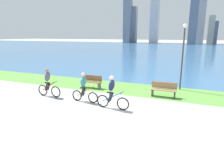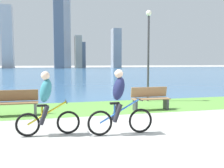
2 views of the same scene
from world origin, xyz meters
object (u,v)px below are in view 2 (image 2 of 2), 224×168
at_px(bench_near_path, 150,99).
at_px(lamppost_tall, 148,43).
at_px(cyclist_lead, 119,102).
at_px(cyclist_trailing, 46,103).
at_px(bench_far_along_path, 16,103).

xyz_separation_m(bench_near_path, lamppost_tall, (0.78, 2.16, 2.35)).
bearing_deg(lamppost_tall, cyclist_lead, -119.46).
relative_size(cyclist_trailing, lamppost_tall, 0.38).
height_order(bench_near_path, bench_far_along_path, same).
height_order(cyclist_lead, lamppost_tall, lamppost_tall).
bearing_deg(cyclist_trailing, lamppost_tall, 45.25).
bearing_deg(cyclist_lead, bench_near_path, 54.58).
bearing_deg(lamppost_tall, cyclist_trailing, -134.75).
relative_size(cyclist_lead, bench_far_along_path, 1.17).
distance_m(bench_near_path, lamppost_tall, 3.28).
distance_m(cyclist_trailing, bench_far_along_path, 3.00).
xyz_separation_m(cyclist_trailing, lamppost_tall, (4.73, 4.77, 1.97)).
bearing_deg(bench_near_path, cyclist_lead, -125.42).
bearing_deg(cyclist_lead, bench_far_along_path, 132.53).
xyz_separation_m(bench_near_path, bench_far_along_path, (-5.00, 0.17, 0.00)).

